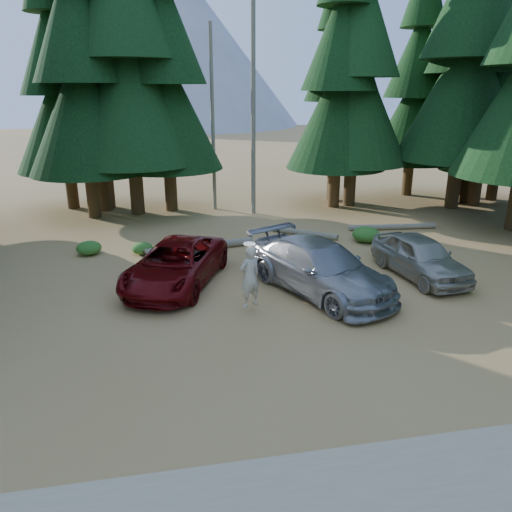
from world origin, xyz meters
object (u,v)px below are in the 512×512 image
object	(u,v)px
log_left	(200,247)
log_mid	(304,233)
silver_minivan_center	(320,268)
silver_minivan_right	(420,257)
log_right	(392,227)
red_pickup	(176,264)
frisbee_player	(250,276)

from	to	relation	value
log_left	log_mid	size ratio (longest dim) A/B	1.43
log_left	silver_minivan_center	bearing A→B (deg)	-66.54
log_mid	log_left	bearing A→B (deg)	-126.93
log_left	log_mid	world-z (taller)	log_left
silver_minivan_right	log_right	world-z (taller)	silver_minivan_right
log_mid	silver_minivan_right	bearing A→B (deg)	-27.35
log_left	log_right	world-z (taller)	log_left
silver_minivan_center	log_left	xyz separation A→B (m)	(-3.66, 5.38, -0.71)
red_pickup	log_right	distance (m)	12.10
silver_minivan_center	frisbee_player	xyz separation A→B (m)	(-2.66, -1.15, 0.32)
log_mid	log_right	xyz separation A→B (m)	(4.60, 0.21, 0.00)
silver_minivan_right	log_right	distance (m)	6.52
frisbee_player	log_right	size ratio (longest dim) A/B	0.47
silver_minivan_center	silver_minivan_right	xyz separation A→B (m)	(4.12, 0.72, -0.10)
log_right	frisbee_player	bearing A→B (deg)	-131.69
silver_minivan_center	log_right	bearing A→B (deg)	25.20
log_mid	frisbee_player	bearing A→B (deg)	-79.06
log_mid	log_right	size ratio (longest dim) A/B	0.76
red_pickup	log_left	size ratio (longest dim) A/B	1.17
log_mid	silver_minivan_center	bearing A→B (deg)	-63.53
log_left	frisbee_player	bearing A→B (deg)	-92.06
silver_minivan_center	log_left	bearing A→B (deg)	100.37
frisbee_player	log_mid	world-z (taller)	frisbee_player
silver_minivan_right	log_right	size ratio (longest dim) A/B	1.03
silver_minivan_right	frisbee_player	distance (m)	7.05
red_pickup	log_right	xyz separation A→B (m)	(10.85, 5.31, -0.63)
log_left	log_right	distance (m)	9.79
red_pickup	silver_minivan_center	distance (m)	5.11
red_pickup	silver_minivan_center	xyz separation A→B (m)	(4.85, -1.62, 0.10)
silver_minivan_right	frisbee_player	bearing A→B (deg)	-171.79
silver_minivan_center	log_mid	world-z (taller)	silver_minivan_center
silver_minivan_right	log_mid	bearing A→B (deg)	107.23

